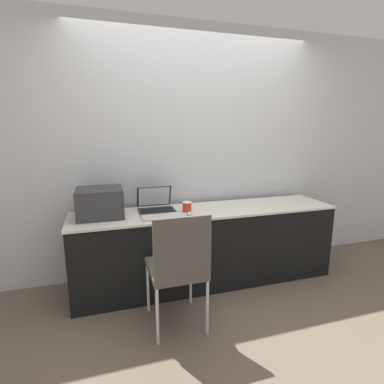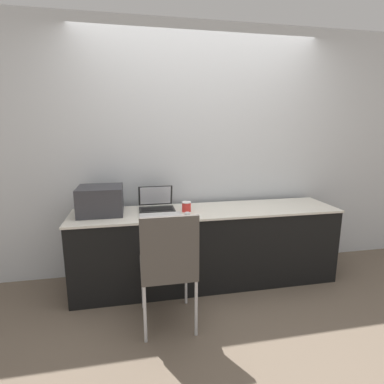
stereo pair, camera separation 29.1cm
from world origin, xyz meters
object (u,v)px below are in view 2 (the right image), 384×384
Objects in this scene: laptop_left at (156,204)px; mouse at (187,214)px; coffee_cup at (186,207)px; chair at (168,262)px; external_keyboard at (161,216)px; printer at (101,199)px.

mouse is (0.26, -0.28, -0.03)m from laptop_left.
laptop_left is 0.38m from mouse.
coffee_cup is 0.74m from chair.
laptop_left is 0.89× the size of external_keyboard.
printer is 0.82m from mouse.
chair is (0.00, -0.51, -0.22)m from external_keyboard.
printer is 0.96m from chair.
coffee_cup is (0.80, -0.07, -0.09)m from printer.
chair is at bearing -89.68° from external_keyboard.
printer is 0.59m from external_keyboard.
mouse is (-0.02, -0.14, -0.03)m from coffee_cup.
printer is 6.94× the size of mouse.
laptop_left is (0.52, 0.06, -0.09)m from printer.
laptop_left is 5.86× the size of mouse.
laptop_left is 0.82m from chair.
coffee_cup reaches higher than mouse.
coffee_cup is at bearing -5.14° from printer.
coffee_cup is 0.10× the size of chair.
laptop_left reaches higher than coffee_cup.
chair is at bearing -88.50° from laptop_left.
mouse is at bearing -97.08° from coffee_cup.
mouse is (0.78, -0.22, -0.12)m from printer.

